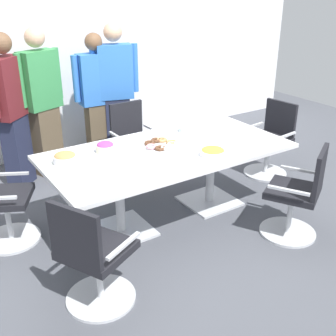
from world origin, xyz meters
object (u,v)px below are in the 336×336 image
Objects in this scene: person_standing_3 at (116,91)px; snack_bowl_candy_mix at (105,147)px; person_standing_1 at (43,101)px; plate_stack at (189,129)px; conference_table at (168,161)px; person_standing_0 at (11,110)px; office_chair_2 at (133,145)px; donut_platter at (161,145)px; office_chair_4 at (93,259)px; person_standing_2 at (97,98)px; office_chair_0 at (298,198)px; office_chair_1 at (270,143)px; snack_bowl_chips_yellow at (213,152)px; snack_bowl_cookies at (65,158)px; napkin_pile at (253,144)px.

person_standing_3 is 1.62m from snack_bowl_candy_mix.
person_standing_1 is 1.83m from plate_stack.
conference_table is 1.96m from person_standing_0.
person_standing_3 is at bearing -98.62° from office_chair_2.
donut_platter is at bearing 95.62° from person_standing_3.
office_chair_4 is (-1.17, -0.79, -0.22)m from conference_table.
person_standing_2 is at bearing 127.73° from office_chair_4.
conference_table is 1.29m from office_chair_0.
person_standing_3 is (0.95, -0.07, 0.00)m from person_standing_1.
donut_platter is (-0.06, -1.63, -0.11)m from person_standing_2.
office_chair_1 reaches higher than snack_bowl_chips_yellow.
snack_bowl_cookies is 0.96m from donut_platter.
person_standing_2 is at bearing 88.51° from conference_table.
person_standing_2 reaches higher than conference_table.
office_chair_1 is at bearing -5.36° from plate_stack.
snack_bowl_chips_yellow is at bearing -107.65° from plate_stack.
person_standing_2 is at bearing -76.83° from office_chair_2.
office_chair_1 is 3.12m from person_standing_0.
snack_bowl_cookies is (-1.23, 0.59, 0.01)m from snack_bowl_chips_yellow.
office_chair_0 is 1.00× the size of office_chair_4.
office_chair_0 is 1.00× the size of office_chair_2.
person_standing_2 is at bearing 107.16° from plate_stack.
office_chair_2 is at bearing 77.69° from donut_platter.
person_standing_2 is (0.04, 1.73, 0.25)m from conference_table.
office_chair_0 is (0.83, -0.97, -0.22)m from conference_table.
person_standing_2 is at bearing 142.10° from person_standing_0.
office_chair_0 is 0.50× the size of person_standing_3.
person_standing_0 is (-2.74, 1.41, 0.52)m from office_chair_1.
person_standing_0 is 7.34× the size of snack_bowl_chips_yellow.
napkin_pile is (1.71, -0.63, -0.02)m from snack_bowl_cookies.
person_standing_3 reaches higher than snack_bowl_candy_mix.
person_standing_0 reaches higher than snack_bowl_candy_mix.
snack_bowl_cookies is (-2.64, 0.02, 0.40)m from office_chair_1.
office_chair_2 is 0.50× the size of person_standing_3.
person_standing_2 reaches higher than snack_bowl_cookies.
snack_bowl_cookies is (-0.30, -1.51, -0.14)m from person_standing_1.
person_standing_0 is at bearing 131.79° from napkin_pile.
person_standing_3 is at bearing 80.40° from conference_table.
napkin_pile is at bearing 118.91° from person_standing_3.
conference_table is at bearing -27.36° from snack_bowl_candy_mix.
office_chair_1 reaches higher than conference_table.
office_chair_4 is 2.47m from person_standing_0.
person_standing_3 reaches higher than plate_stack.
conference_table is 9.94× the size of snack_bowl_chips_yellow.
donut_platter is at bearing 80.80° from person_standing_0.
snack_bowl_candy_mix is (-0.74, -0.82, 0.40)m from office_chair_2.
office_chair_2 is 0.54× the size of person_standing_2.
office_chair_0 reaches higher than plate_stack.
snack_bowl_chips_yellow is at bearing -59.29° from donut_platter.
person_standing_1 is 9.84× the size of snack_bowl_candy_mix.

